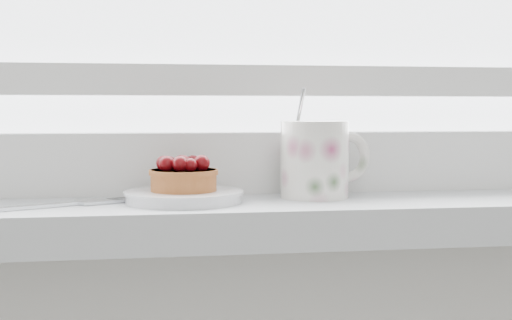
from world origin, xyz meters
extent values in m
cube|color=silver|center=(0.00, 1.90, 0.92)|extent=(1.60, 0.20, 0.04)
cube|color=white|center=(0.00, 1.97, 0.97)|extent=(1.30, 0.05, 0.07)
cube|color=white|center=(0.00, 1.97, 1.07)|extent=(1.30, 0.04, 0.04)
cylinder|color=white|center=(-0.07, 1.88, 0.95)|extent=(0.12, 0.12, 0.01)
cylinder|color=brown|center=(-0.07, 1.88, 0.96)|extent=(0.07, 0.07, 0.02)
cylinder|color=brown|center=(-0.07, 1.88, 0.97)|extent=(0.07, 0.07, 0.01)
sphere|color=#410508|center=(-0.07, 1.88, 0.98)|extent=(0.02, 0.02, 0.02)
sphere|color=#410508|center=(-0.06, 1.89, 0.98)|extent=(0.01, 0.01, 0.01)
sphere|color=#410508|center=(-0.06, 1.90, 0.98)|extent=(0.02, 0.02, 0.02)
sphere|color=#410508|center=(-0.07, 1.90, 0.98)|extent=(0.02, 0.02, 0.02)
sphere|color=#410508|center=(-0.09, 1.90, 0.98)|extent=(0.01, 0.01, 0.01)
sphere|color=#410508|center=(-0.09, 1.89, 0.98)|extent=(0.02, 0.02, 0.02)
sphere|color=#410508|center=(-0.09, 1.87, 0.98)|extent=(0.02, 0.02, 0.02)
sphere|color=#410508|center=(-0.08, 1.87, 0.98)|extent=(0.02, 0.02, 0.02)
sphere|color=#410508|center=(-0.07, 1.87, 0.98)|extent=(0.01, 0.01, 0.01)
sphere|color=#410508|center=(-0.05, 1.87, 0.98)|extent=(0.02, 0.02, 0.02)
cylinder|color=white|center=(0.07, 1.90, 0.98)|extent=(0.09, 0.09, 0.08)
cylinder|color=black|center=(0.07, 1.90, 1.02)|extent=(0.07, 0.07, 0.01)
torus|color=white|center=(0.11, 1.91, 0.98)|extent=(0.06, 0.02, 0.06)
cylinder|color=silver|center=(0.06, 1.91, 1.03)|extent=(0.01, 0.02, 0.05)
cube|color=silver|center=(-0.25, 1.85, 0.94)|extent=(0.11, 0.06, 0.00)
cube|color=silver|center=(-0.19, 1.88, 0.94)|extent=(0.02, 0.02, 0.00)
cube|color=silver|center=(-0.16, 1.89, 0.94)|extent=(0.04, 0.04, 0.00)
cube|color=silver|center=(-0.13, 1.89, 0.94)|extent=(0.03, 0.02, 0.00)
cube|color=silver|center=(-0.13, 1.90, 0.94)|extent=(0.03, 0.02, 0.00)
cube|color=silver|center=(-0.14, 1.90, 0.94)|extent=(0.03, 0.02, 0.00)
cube|color=silver|center=(-0.14, 1.91, 0.94)|extent=(0.03, 0.02, 0.00)
camera|label=1|loc=(-0.12, 1.14, 1.04)|focal=50.00mm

